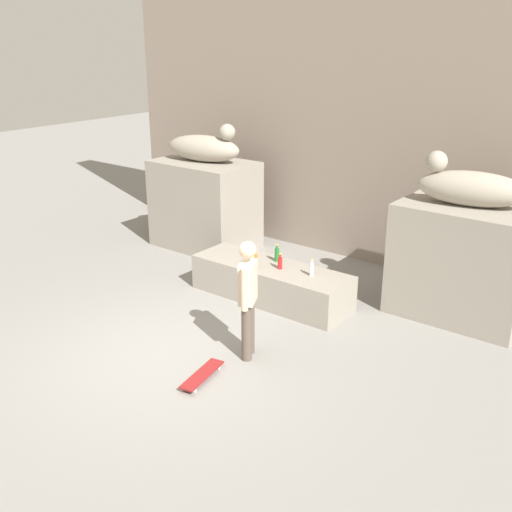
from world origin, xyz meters
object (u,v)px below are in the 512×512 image
object	(u,v)px
skateboard	(202,375)
bottle_clear	(312,269)
skater	(248,295)
statue_reclining_left	(205,147)
bottle_green	(277,254)
bottle_red	(280,263)
bottle_orange	(256,262)
statue_reclining_right	(470,187)

from	to	relation	value
skateboard	bottle_clear	distance (m)	2.66
skater	statue_reclining_left	bearing A→B (deg)	21.61
skateboard	bottle_green	size ratio (longest dim) A/B	2.80
skater	bottle_clear	world-z (taller)	skater
statue_reclining_left	bottle_red	size ratio (longest dim) A/B	6.38
bottle_clear	statue_reclining_left	bearing A→B (deg)	158.62
statue_reclining_left	bottle_orange	xyz separation A→B (m)	(2.56, -1.68, -1.32)
statue_reclining_right	bottle_clear	size ratio (longest dim) A/B	5.90
bottle_green	statue_reclining_right	bearing A→B (deg)	22.84
bottle_green	bottle_red	distance (m)	0.34
statue_reclining_left	statue_reclining_right	size ratio (longest dim) A/B	1.00
statue_reclining_left	bottle_clear	distance (m)	3.89
skater	skateboard	world-z (taller)	skater
statue_reclining_left	bottle_red	xyz separation A→B (m)	(2.83, -1.38, -1.35)
bottle_clear	bottle_red	xyz separation A→B (m)	(-0.57, -0.05, -0.01)
skater	skateboard	xyz separation A→B (m)	(-0.10, -0.83, -0.86)
skateboard	bottle_orange	xyz separation A→B (m)	(-0.85, 2.23, 0.67)
statue_reclining_right	bottle_orange	xyz separation A→B (m)	(-2.71, -1.66, -1.32)
bottle_clear	bottle_orange	size ratio (longest dim) A/B	0.87
bottle_green	bottle_red	size ratio (longest dim) A/B	1.12
bottle_red	skateboard	bearing A→B (deg)	-77.05
skater	bottle_clear	distance (m)	1.76
bottle_green	skater	bearing A→B (deg)	-64.70
statue_reclining_left	bottle_green	world-z (taller)	statue_reclining_left
skateboard	bottle_red	size ratio (longest dim) A/B	3.14
skateboard	bottle_red	distance (m)	2.67
skater	bottle_green	xyz separation A→B (m)	(-0.92, 1.94, -0.20)
bottle_red	skater	bearing A→B (deg)	-68.20
bottle_clear	bottle_red	bearing A→B (deg)	-174.55
bottle_red	bottle_orange	bearing A→B (deg)	-132.92
statue_reclining_right	bottle_green	world-z (taller)	statue_reclining_right
statue_reclining_right	bottle_orange	distance (m)	3.44
statue_reclining_right	bottle_red	world-z (taller)	statue_reclining_right
bottle_clear	bottle_orange	bearing A→B (deg)	-157.63
statue_reclining_right	skateboard	world-z (taller)	statue_reclining_right
skater	bottle_red	xyz separation A→B (m)	(-0.68, 1.69, -0.22)
bottle_clear	bottle_orange	xyz separation A→B (m)	(-0.84, -0.35, 0.02)
statue_reclining_left	statue_reclining_right	distance (m)	5.27
bottle_clear	bottle_red	size ratio (longest dim) A/B	1.08
statue_reclining_left	bottle_green	xyz separation A→B (m)	(2.59, -1.14, -1.33)
statue_reclining_right	skater	world-z (taller)	statue_reclining_right
bottle_orange	bottle_red	xyz separation A→B (m)	(0.27, 0.29, -0.03)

